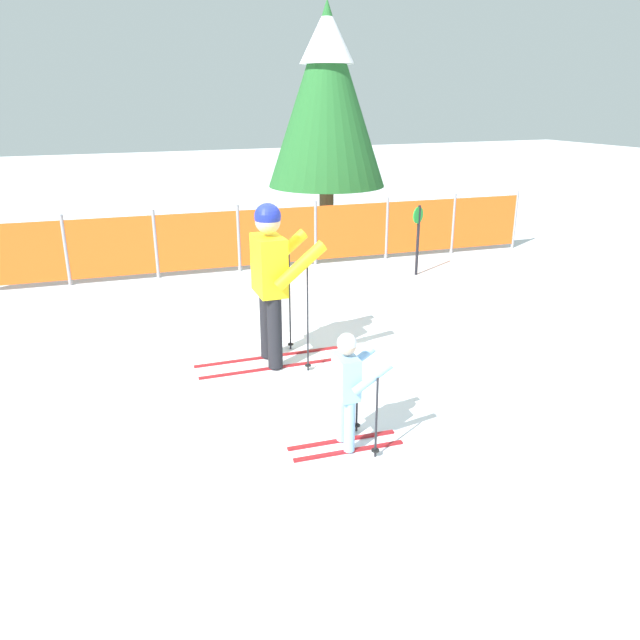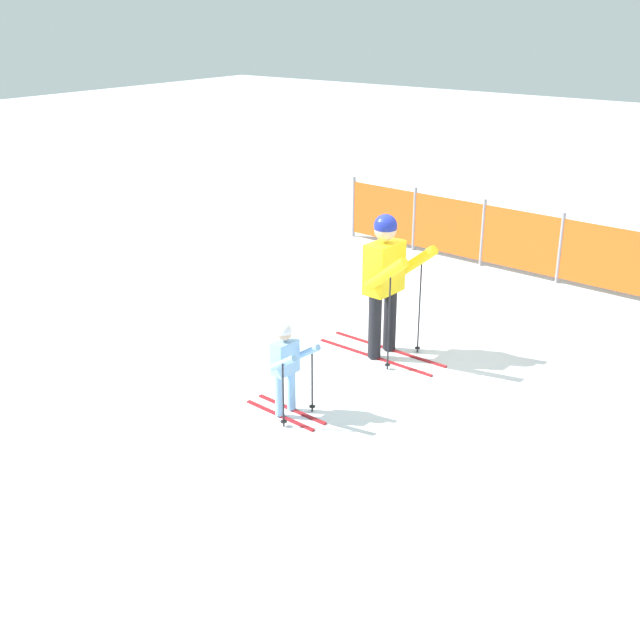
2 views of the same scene
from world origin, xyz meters
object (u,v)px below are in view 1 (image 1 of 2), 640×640
Objects in this scene: skier_adult at (272,270)px; safety_fence at (278,236)px; conifer_far at (327,93)px; skier_child at (348,382)px; trail_marker at (418,232)px.

skier_adult reaches higher than safety_fence.
conifer_far is (2.09, 2.72, 2.39)m from safety_fence.
skier_child is at bearing -86.71° from skier_adult.
trail_marker is (-0.03, -4.08, -2.22)m from conifer_far.
skier_child is 6.19m from safety_fence.
safety_fence is 2.47m from trail_marker.
safety_fence is (1.39, 6.03, -0.05)m from skier_child.
skier_adult reaches higher than trail_marker.
skier_adult is 2.06m from skier_child.
skier_child is at bearing -126.40° from trail_marker.
skier_child is (0.02, -2.00, -0.48)m from skier_adult.
conifer_far is at bearing 89.59° from trail_marker.
skier_adult is 7.83m from conifer_far.
skier_child is 0.90× the size of trail_marker.
trail_marker is (2.06, -1.36, 0.17)m from safety_fence.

